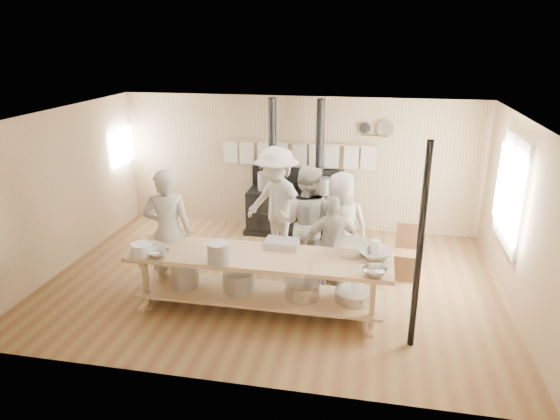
{
  "coord_description": "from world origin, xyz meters",
  "views": [
    {
      "loc": [
        1.46,
        -6.93,
        3.67
      ],
      "look_at": [
        0.08,
        0.2,
        1.13
      ],
      "focal_mm": 32.0,
      "sensor_mm": 36.0,
      "label": 1
    }
  ],
  "objects_px": {
    "cook_left": "(306,222)",
    "cook_right": "(333,244)",
    "roasting_pan": "(282,243)",
    "cook_by_window": "(277,205)",
    "prep_table": "(259,277)",
    "stove": "(295,207)",
    "cook_center": "(340,226)",
    "chair": "(407,262)",
    "cook_far_left": "(168,232)"
  },
  "relations": [
    {
      "from": "stove",
      "to": "roasting_pan",
      "type": "xyz_separation_m",
      "value": [
        0.26,
        -2.69,
        0.38
      ]
    },
    {
      "from": "cook_right",
      "to": "cook_by_window",
      "type": "distance_m",
      "value": 1.42
    },
    {
      "from": "chair",
      "to": "roasting_pan",
      "type": "bearing_deg",
      "value": -143.6
    },
    {
      "from": "cook_far_left",
      "to": "cook_by_window",
      "type": "bearing_deg",
      "value": -149.2
    },
    {
      "from": "chair",
      "to": "roasting_pan",
      "type": "height_order",
      "value": "roasting_pan"
    },
    {
      "from": "cook_by_window",
      "to": "prep_table",
      "type": "bearing_deg",
      "value": -54.96
    },
    {
      "from": "prep_table",
      "to": "cook_far_left",
      "type": "height_order",
      "value": "cook_far_left"
    },
    {
      "from": "cook_left",
      "to": "chair",
      "type": "relative_size",
      "value": 2.13
    },
    {
      "from": "cook_left",
      "to": "chair",
      "type": "height_order",
      "value": "cook_left"
    },
    {
      "from": "cook_left",
      "to": "cook_right",
      "type": "relative_size",
      "value": 1.21
    },
    {
      "from": "roasting_pan",
      "to": "cook_by_window",
      "type": "bearing_deg",
      "value": 104.25
    },
    {
      "from": "cook_right",
      "to": "roasting_pan",
      "type": "xyz_separation_m",
      "value": [
        -0.68,
        -0.46,
        0.15
      ]
    },
    {
      "from": "cook_center",
      "to": "cook_left",
      "type": "bearing_deg",
      "value": -6.62
    },
    {
      "from": "prep_table",
      "to": "chair",
      "type": "distance_m",
      "value": 2.56
    },
    {
      "from": "prep_table",
      "to": "cook_center",
      "type": "distance_m",
      "value": 1.65
    },
    {
      "from": "cook_far_left",
      "to": "cook_right",
      "type": "xyz_separation_m",
      "value": [
        2.38,
        0.46,
        -0.2
      ]
    },
    {
      "from": "cook_left",
      "to": "cook_right",
      "type": "height_order",
      "value": "cook_left"
    },
    {
      "from": "stove",
      "to": "cook_far_left",
      "type": "relative_size",
      "value": 1.36
    },
    {
      "from": "cook_right",
      "to": "roasting_pan",
      "type": "relative_size",
      "value": 3.21
    },
    {
      "from": "cook_center",
      "to": "chair",
      "type": "distance_m",
      "value": 1.25
    },
    {
      "from": "prep_table",
      "to": "cook_right",
      "type": "xyz_separation_m",
      "value": [
        0.94,
        0.79,
        0.23
      ]
    },
    {
      "from": "stove",
      "to": "cook_right",
      "type": "relative_size",
      "value": 1.73
    },
    {
      "from": "stove",
      "to": "cook_center",
      "type": "xyz_separation_m",
      "value": [
        1.01,
        -1.77,
        0.34
      ]
    },
    {
      "from": "stove",
      "to": "roasting_pan",
      "type": "distance_m",
      "value": 2.73
    },
    {
      "from": "cook_center",
      "to": "roasting_pan",
      "type": "bearing_deg",
      "value": 41.44
    },
    {
      "from": "cook_left",
      "to": "roasting_pan",
      "type": "relative_size",
      "value": 3.89
    },
    {
      "from": "cook_far_left",
      "to": "cook_by_window",
      "type": "relative_size",
      "value": 0.96
    },
    {
      "from": "cook_right",
      "to": "cook_left",
      "type": "bearing_deg",
      "value": -56.64
    },
    {
      "from": "stove",
      "to": "cook_left",
      "type": "distance_m",
      "value": 1.9
    },
    {
      "from": "roasting_pan",
      "to": "prep_table",
      "type": "bearing_deg",
      "value": -128.27
    },
    {
      "from": "stove",
      "to": "cook_by_window",
      "type": "height_order",
      "value": "stove"
    },
    {
      "from": "prep_table",
      "to": "roasting_pan",
      "type": "xyz_separation_m",
      "value": [
        0.26,
        0.33,
        0.38
      ]
    },
    {
      "from": "prep_table",
      "to": "cook_by_window",
      "type": "bearing_deg",
      "value": 93.13
    },
    {
      "from": "cook_far_left",
      "to": "stove",
      "type": "bearing_deg",
      "value": -133.53
    },
    {
      "from": "cook_right",
      "to": "chair",
      "type": "bearing_deg",
      "value": -162.44
    },
    {
      "from": "cook_by_window",
      "to": "roasting_pan",
      "type": "bearing_deg",
      "value": -43.85
    },
    {
      "from": "prep_table",
      "to": "cook_center",
      "type": "height_order",
      "value": "cook_center"
    },
    {
      "from": "cook_center",
      "to": "roasting_pan",
      "type": "xyz_separation_m",
      "value": [
        -0.75,
        -0.92,
        0.04
      ]
    },
    {
      "from": "cook_by_window",
      "to": "cook_center",
      "type": "bearing_deg",
      "value": 8.6
    },
    {
      "from": "stove",
      "to": "cook_right",
      "type": "xyz_separation_m",
      "value": [
        0.94,
        -2.23,
        0.23
      ]
    },
    {
      "from": "cook_left",
      "to": "cook_by_window",
      "type": "relative_size",
      "value": 0.92
    },
    {
      "from": "prep_table",
      "to": "cook_far_left",
      "type": "distance_m",
      "value": 1.54
    },
    {
      "from": "prep_table",
      "to": "cook_by_window",
      "type": "relative_size",
      "value": 1.82
    },
    {
      "from": "cook_center",
      "to": "stove",
      "type": "bearing_deg",
      "value": -69.48
    },
    {
      "from": "cook_left",
      "to": "prep_table",
      "type": "bearing_deg",
      "value": 76.95
    },
    {
      "from": "cook_far_left",
      "to": "cook_left",
      "type": "height_order",
      "value": "cook_far_left"
    },
    {
      "from": "cook_by_window",
      "to": "chair",
      "type": "relative_size",
      "value": 2.31
    },
    {
      "from": "cook_by_window",
      "to": "roasting_pan",
      "type": "relative_size",
      "value": 4.22
    },
    {
      "from": "cook_left",
      "to": "chair",
      "type": "distance_m",
      "value": 1.74
    },
    {
      "from": "stove",
      "to": "cook_by_window",
      "type": "xyz_separation_m",
      "value": [
        -0.1,
        -1.29,
        0.47
      ]
    }
  ]
}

